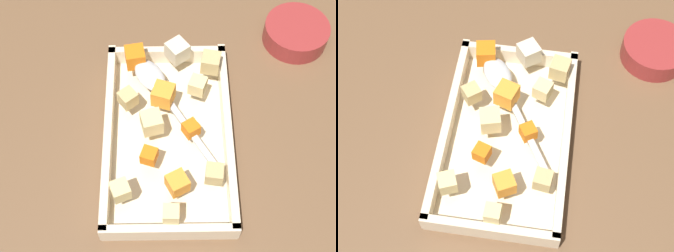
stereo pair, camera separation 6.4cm
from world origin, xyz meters
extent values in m
plane|color=brown|center=(0.00, 0.00, 0.00)|extent=(4.00, 4.00, 0.00)
cube|color=beige|center=(0.00, 0.02, 0.01)|extent=(0.33, 0.20, 0.01)
cube|color=beige|center=(0.00, -0.07, 0.03)|extent=(0.33, 0.01, 0.03)
cube|color=beige|center=(0.00, 0.11, 0.03)|extent=(0.33, 0.01, 0.03)
cube|color=beige|center=(-0.16, 0.02, 0.03)|extent=(0.01, 0.20, 0.03)
cube|color=beige|center=(0.16, 0.02, 0.03)|extent=(0.01, 0.20, 0.03)
cube|color=orange|center=(0.06, -0.01, 0.06)|extent=(0.03, 0.03, 0.02)
cube|color=orange|center=(-0.13, -0.03, 0.06)|extent=(0.04, 0.04, 0.03)
cube|color=orange|center=(0.10, 0.03, 0.06)|extent=(0.04, 0.04, 0.03)
cube|color=orange|center=(-0.05, 0.01, 0.06)|extent=(0.04, 0.04, 0.03)
cube|color=orange|center=(0.01, 0.06, 0.06)|extent=(0.03, 0.03, 0.02)
cube|color=tan|center=(-0.11, 0.09, 0.06)|extent=(0.04, 0.04, 0.03)
cube|color=#E0CC89|center=(0.11, -0.05, 0.06)|extent=(0.03, 0.03, 0.03)
cube|color=#E0CC89|center=(0.15, 0.02, 0.06)|extent=(0.02, 0.02, 0.02)
cube|color=tan|center=(0.09, 0.09, 0.06)|extent=(0.03, 0.03, 0.03)
cube|color=#E0CC89|center=(-0.07, 0.07, 0.06)|extent=(0.03, 0.03, 0.03)
cube|color=#E0CC89|center=(0.00, -0.01, 0.06)|extent=(0.04, 0.04, 0.03)
cube|color=tan|center=(-0.05, -0.04, 0.06)|extent=(0.04, 0.04, 0.03)
cube|color=beige|center=(-0.14, 0.04, 0.06)|extent=(0.04, 0.04, 0.03)
ellipsoid|color=silver|center=(-0.09, -0.01, 0.06)|extent=(0.08, 0.07, 0.02)
cube|color=silver|center=(0.00, 0.05, 0.05)|extent=(0.14, 0.09, 0.01)
cylinder|color=maroon|center=(-0.21, 0.26, 0.02)|extent=(0.12, 0.12, 0.04)
camera|label=1|loc=(0.40, 0.01, 0.73)|focal=54.30mm
camera|label=2|loc=(0.40, 0.08, 0.73)|focal=54.30mm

